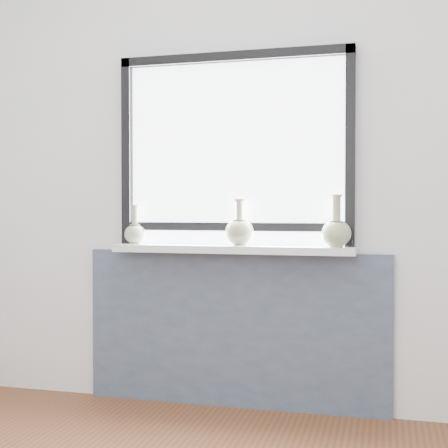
% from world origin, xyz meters
% --- Properties ---
extents(back_wall, '(3.60, 0.02, 2.60)m').
position_xyz_m(back_wall, '(0.00, 1.81, 1.30)').
color(back_wall, silver).
rests_on(back_wall, ground).
extents(apron_panel, '(1.70, 0.03, 0.86)m').
position_xyz_m(apron_panel, '(0.00, 1.78, 0.43)').
color(apron_panel, '#485766').
rests_on(apron_panel, ground).
extents(windowsill, '(1.32, 0.18, 0.04)m').
position_xyz_m(windowsill, '(0.00, 1.71, 0.88)').
color(windowsill, silver).
rests_on(windowsill, apron_panel).
extents(window, '(1.30, 0.06, 1.05)m').
position_xyz_m(window, '(0.00, 1.77, 1.44)').
color(window, black).
rests_on(window, windowsill).
extents(vase_a, '(0.12, 0.12, 0.22)m').
position_xyz_m(vase_a, '(-0.56, 1.71, 0.97)').
color(vase_a, '#A6AE89').
rests_on(vase_a, windowsill).
extents(vase_b, '(0.16, 0.16, 0.25)m').
position_xyz_m(vase_b, '(0.04, 1.72, 0.98)').
color(vase_b, '#A6AE89').
rests_on(vase_b, windowsill).
extents(vase_c, '(0.15, 0.15, 0.27)m').
position_xyz_m(vase_c, '(0.56, 1.69, 0.98)').
color(vase_c, '#A6AE89').
rests_on(vase_c, windowsill).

